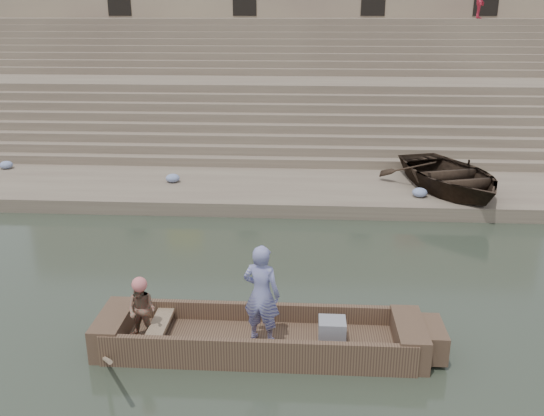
# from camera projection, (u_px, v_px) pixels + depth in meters

# --- Properties ---
(ground) EXTENTS (120.00, 120.00, 0.00)m
(ground) POSITION_uv_depth(u_px,v_px,m) (219.00, 328.00, 10.68)
(ground) COLOR #252E23
(ground) RESTS_ON ground
(lower_landing) EXTENTS (32.00, 4.00, 0.40)m
(lower_landing) POSITION_uv_depth(u_px,v_px,m) (256.00, 190.00, 18.17)
(lower_landing) COLOR #81735C
(lower_landing) RESTS_ON ground
(mid_landing) EXTENTS (32.00, 3.00, 2.80)m
(mid_landing) POSITION_uv_depth(u_px,v_px,m) (271.00, 113.00, 24.86)
(mid_landing) COLOR #81735C
(mid_landing) RESTS_ON ground
(upper_landing) EXTENTS (32.00, 3.00, 5.20)m
(upper_landing) POSITION_uv_depth(u_px,v_px,m) (279.00, 69.00, 31.07)
(upper_landing) COLOR #81735C
(upper_landing) RESTS_ON ground
(ghat_steps) EXTENTS (32.00, 11.00, 5.20)m
(ghat_steps) POSITION_uv_depth(u_px,v_px,m) (274.00, 98.00, 26.32)
(ghat_steps) COLOR #81735C
(ghat_steps) RESTS_ON ground
(building_wall) EXTENTS (32.00, 5.07, 11.20)m
(building_wall) POSITION_uv_depth(u_px,v_px,m) (283.00, 10.00, 33.87)
(building_wall) COLOR tan
(building_wall) RESTS_ON ground
(main_rowboat) EXTENTS (5.00, 1.30, 0.22)m
(main_rowboat) POSITION_uv_depth(u_px,v_px,m) (260.00, 344.00, 9.97)
(main_rowboat) COLOR brown
(main_rowboat) RESTS_ON ground
(rowboat_trim) EXTENTS (6.04, 2.63, 1.75)m
(rowboat_trim) POSITION_uv_depth(u_px,v_px,m) (271.00, 335.00, 9.89)
(rowboat_trim) COLOR brown
(rowboat_trim) RESTS_ON ground
(standing_man) EXTENTS (0.74, 0.59, 1.76)m
(standing_man) POSITION_uv_depth(u_px,v_px,m) (262.00, 294.00, 9.59)
(standing_man) COLOR navy
(standing_man) RESTS_ON main_rowboat
(rowing_man) EXTENTS (0.61, 0.52, 1.08)m
(rowing_man) POSITION_uv_depth(u_px,v_px,m) (142.00, 310.00, 9.77)
(rowing_man) COLOR #257151
(rowing_man) RESTS_ON main_rowboat
(television) EXTENTS (0.46, 0.42, 0.40)m
(television) POSITION_uv_depth(u_px,v_px,m) (331.00, 330.00, 9.80)
(television) COLOR gray
(television) RESTS_ON main_rowboat
(beached_rowboat) EXTENTS (4.48, 5.36, 0.95)m
(beached_rowboat) POSITION_uv_depth(u_px,v_px,m) (450.00, 175.00, 17.36)
(beached_rowboat) COLOR #2D2116
(beached_rowboat) RESTS_ON lower_landing
(cloth_bundles) EXTENTS (16.12, 2.77, 0.26)m
(cloth_bundles) POSITION_uv_depth(u_px,v_px,m) (123.00, 176.00, 18.50)
(cloth_bundles) COLOR #3F5999
(cloth_bundles) RESTS_ON lower_landing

